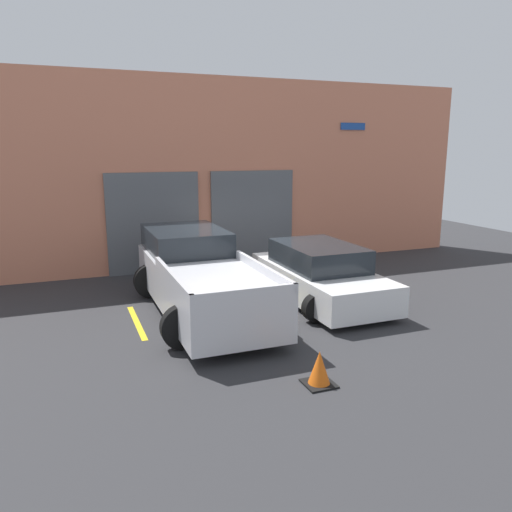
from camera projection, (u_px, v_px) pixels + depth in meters
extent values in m
plane|color=#2D2D30|center=(245.00, 293.00, 12.62)|extent=(28.00, 28.00, 0.00)
cube|color=#D17A5B|center=(207.00, 174.00, 15.03)|extent=(17.50, 0.60, 5.63)
cube|color=#595B60|center=(154.00, 223.00, 14.39)|extent=(2.66, 0.08, 2.91)
cube|color=#595B60|center=(253.00, 218.00, 15.47)|extent=(2.66, 0.08, 2.91)
cube|color=#1E4799|center=(353.00, 126.00, 16.12)|extent=(0.90, 0.03, 0.22)
cube|color=silver|center=(203.00, 284.00, 10.83)|extent=(1.90, 5.54, 0.91)
cube|color=#1E2328|center=(185.00, 240.00, 12.06)|extent=(1.75, 2.49, 0.55)
cube|color=silver|center=(172.00, 278.00, 9.26)|extent=(0.08, 3.05, 0.18)
cube|color=silver|center=(263.00, 269.00, 9.90)|extent=(0.08, 3.05, 0.18)
cube|color=silver|center=(246.00, 294.00, 8.23)|extent=(1.90, 0.08, 0.18)
cylinder|color=black|center=(151.00, 281.00, 12.15)|extent=(0.82, 0.22, 0.82)
cylinder|color=black|center=(217.00, 275.00, 12.75)|extent=(0.82, 0.22, 0.82)
cylinder|color=black|center=(183.00, 327.00, 9.02)|extent=(0.82, 0.22, 0.82)
cylinder|color=black|center=(269.00, 316.00, 9.62)|extent=(0.82, 0.22, 0.82)
cube|color=white|center=(320.00, 281.00, 11.90)|extent=(1.81, 4.32, 0.66)
cube|color=#1E2328|center=(318.00, 256.00, 11.87)|extent=(1.60, 2.37, 0.55)
cylinder|color=black|center=(267.00, 278.00, 12.87)|extent=(0.61, 0.22, 0.61)
cylinder|color=black|center=(322.00, 272.00, 13.43)|extent=(0.61, 0.22, 0.61)
cylinder|color=black|center=(316.00, 308.00, 10.43)|extent=(0.61, 0.22, 0.61)
cylinder|color=black|center=(381.00, 300.00, 10.99)|extent=(0.61, 0.22, 0.61)
cube|color=gold|center=(137.00, 322.00, 10.46)|extent=(0.12, 2.20, 0.01)
cube|color=gold|center=(264.00, 307.00, 11.48)|extent=(0.12, 2.20, 0.01)
cube|color=gold|center=(370.00, 294.00, 12.50)|extent=(0.12, 2.20, 0.01)
cube|color=black|center=(319.00, 384.00, 7.70)|extent=(0.47, 0.47, 0.03)
cone|color=orange|center=(319.00, 368.00, 7.65)|extent=(0.36, 0.36, 0.55)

